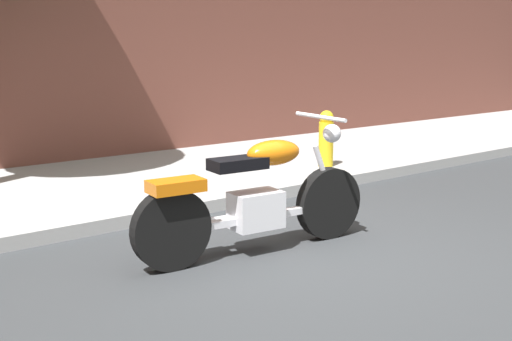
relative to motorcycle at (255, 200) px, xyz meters
The scene contains 4 objects.
ground_plane 0.62m from the motorcycle, 48.83° to the right, with size 60.00×60.00×0.00m, color #303335.
sidewalk 2.95m from the motorcycle, 84.87° to the left, with size 24.16×3.17×0.14m, color #9B9B9B.
motorcycle is the anchor object (origin of this frame).
fire_hydrant 3.37m from the motorcycle, 35.91° to the left, with size 0.20×0.20×0.91m.
Camera 1 is at (-3.51, -3.93, 1.81)m, focal length 44.71 mm.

